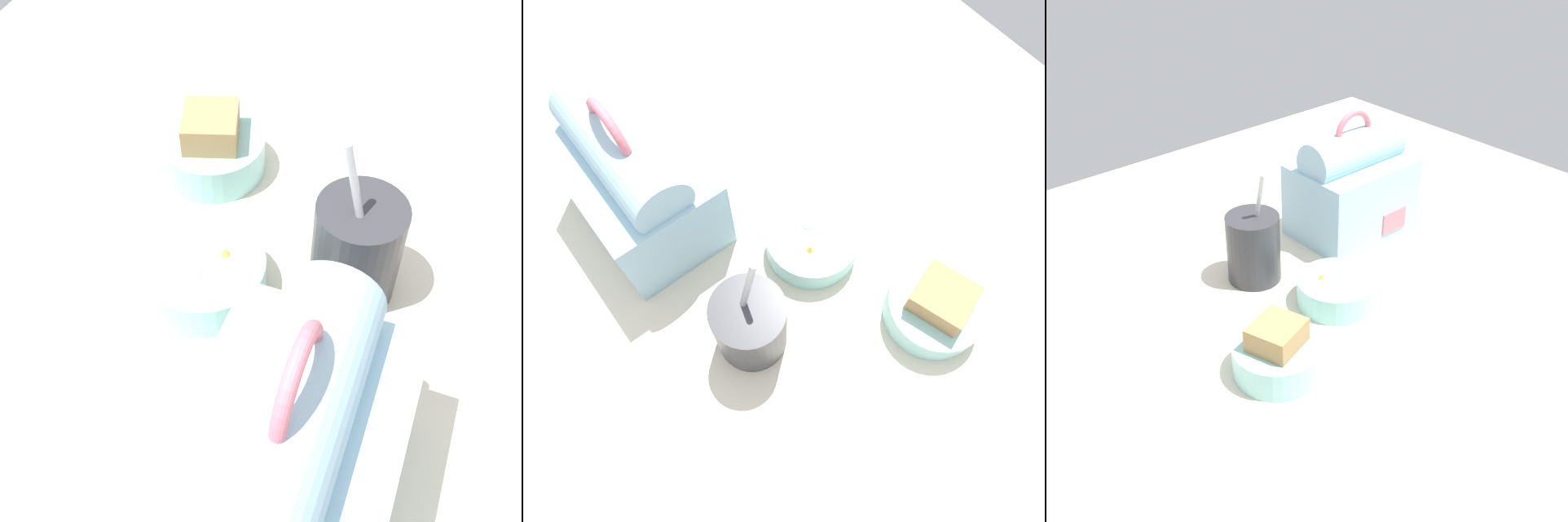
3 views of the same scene
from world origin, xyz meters
TOP-DOWN VIEW (x-y plane):
  - desk_surface at (0.00, 0.00)cm, footprint 140.00×110.00cm
  - lunch_bag at (21.18, 6.03)cm, footprint 18.93×13.96cm
  - soup_cup at (0.21, 5.22)cm, footprint 8.06×8.06cm
  - bento_bowl_sandwich at (-10.65, -13.43)cm, footprint 11.39×11.39cm
  - bento_bowl_snacks at (4.96, -7.60)cm, footprint 11.50×11.50cm

SIDE VIEW (x-z plane):
  - desk_surface at x=0.00cm, z-range 0.00..2.00cm
  - bento_bowl_snacks at x=4.96cm, z-range 1.62..6.69cm
  - bento_bowl_sandwich at x=-10.65cm, z-range 1.06..8.48cm
  - soup_cup at x=0.21cm, z-range -1.31..16.43cm
  - lunch_bag at x=21.18cm, z-range -0.58..20.80cm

